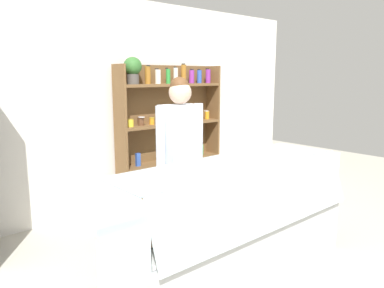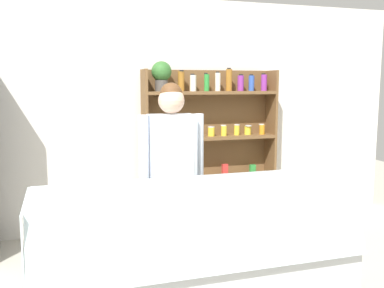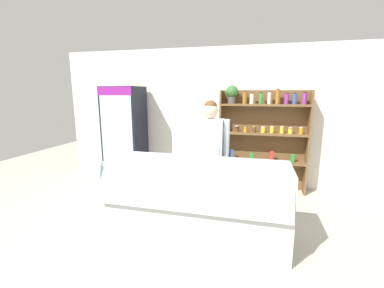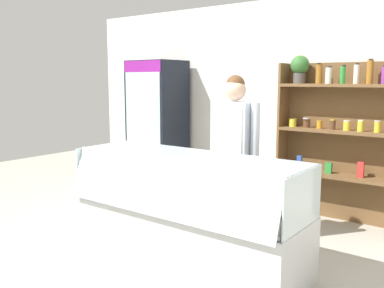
{
  "view_description": "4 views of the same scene",
  "coord_description": "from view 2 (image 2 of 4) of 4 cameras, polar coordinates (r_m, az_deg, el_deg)",
  "views": [
    {
      "loc": [
        -2.28,
        -2.0,
        1.73
      ],
      "look_at": [
        -0.06,
        0.57,
        1.11
      ],
      "focal_mm": 35.0,
      "sensor_mm": 36.0,
      "label": 1
    },
    {
      "loc": [
        -0.88,
        -2.67,
        1.71
      ],
      "look_at": [
        0.11,
        0.51,
        1.24
      ],
      "focal_mm": 40.0,
      "sensor_mm": 36.0,
      "label": 2
    },
    {
      "loc": [
        0.71,
        -2.85,
        1.84
      ],
      "look_at": [
        -0.23,
        0.83,
        1.07
      ],
      "focal_mm": 24.0,
      "sensor_mm": 36.0,
      "label": 3
    },
    {
      "loc": [
        2.34,
        -2.89,
        1.68
      ],
      "look_at": [
        -0.28,
        0.57,
        1.02
      ],
      "focal_mm": 40.0,
      "sensor_mm": 36.0,
      "label": 4
    }
  ],
  "objects": [
    {
      "name": "back_wall",
      "position": [
        5.07,
        -7.37,
        3.84
      ],
      "size": [
        6.8,
        0.1,
        2.7
      ],
      "primitive_type": "cube",
      "color": "white",
      "rests_on": "ground"
    },
    {
      "name": "deli_display_case",
      "position": [
        3.22,
        0.44,
        -17.74
      ],
      "size": [
        2.25,
        0.8,
        1.01
      ],
      "color": "silver",
      "rests_on": "ground"
    },
    {
      "name": "shop_clerk",
      "position": [
        3.71,
        -2.69,
        -2.68
      ],
      "size": [
        0.58,
        0.25,
        1.72
      ],
      "color": "#383D51",
      "rests_on": "ground"
    },
    {
      "name": "shelving_unit",
      "position": [
        5.07,
        1.88,
        1.02
      ],
      "size": [
        1.6,
        0.29,
        1.96
      ],
      "color": "brown",
      "rests_on": "ground"
    }
  ]
}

